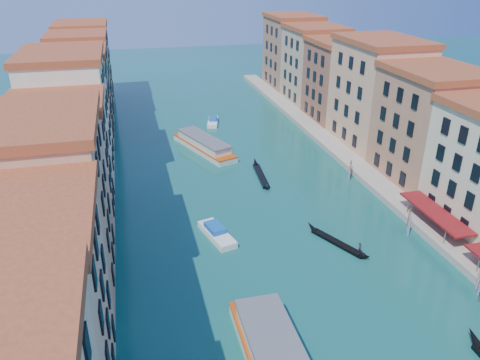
% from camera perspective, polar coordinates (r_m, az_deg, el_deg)
% --- Properties ---
extents(left_bank_palazzos, '(12.80, 128.40, 21.00)m').
position_cam_1_polar(left_bank_palazzos, '(77.13, -20.30, 5.48)').
color(left_bank_palazzos, beige).
rests_on(left_bank_palazzos, ground).
extents(right_bank_palazzos, '(12.80, 128.40, 21.00)m').
position_cam_1_polar(right_bank_palazzos, '(89.82, 18.14, 8.46)').
color(right_bank_palazzos, '#9E3E32').
rests_on(right_bank_palazzos, ground).
extents(quay, '(4.00, 140.00, 1.00)m').
position_cam_1_polar(quay, '(88.95, 12.93, 2.60)').
color(quay, '#AA9C89').
rests_on(quay, ground).
extents(mooring_poles_right, '(1.44, 54.24, 3.20)m').
position_cam_1_polar(mooring_poles_right, '(60.56, 25.57, -9.92)').
color(mooring_poles_right, '#50351B').
rests_on(mooring_poles_right, ground).
extents(vaporetto_far, '(10.10, 18.25, 2.67)m').
position_cam_1_polar(vaporetto_far, '(91.72, -4.44, 4.35)').
color(vaporetto_far, silver).
rests_on(vaporetto_far, ground).
extents(gondola_fore, '(5.43, 10.15, 2.17)m').
position_cam_1_polar(gondola_fore, '(62.88, 11.79, -7.38)').
color(gondola_fore, black).
rests_on(gondola_fore, ground).
extents(gondola_far, '(1.99, 12.39, 1.75)m').
position_cam_1_polar(gondola_far, '(80.47, 2.53, 0.69)').
color(gondola_far, black).
rests_on(gondola_far, ground).
extents(motorboat_mid, '(4.18, 7.84, 1.55)m').
position_cam_1_polar(motorboat_mid, '(63.11, -2.89, -6.44)').
color(motorboat_mid, white).
rests_on(motorboat_mid, ground).
extents(motorboat_far, '(3.74, 7.19, 1.42)m').
position_cam_1_polar(motorboat_far, '(107.53, -3.33, 7.16)').
color(motorboat_far, white).
rests_on(motorboat_far, ground).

